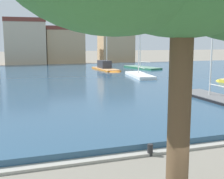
{
  "coord_description": "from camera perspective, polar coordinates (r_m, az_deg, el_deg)",
  "views": [
    {
      "loc": [
        -3.14,
        -4.29,
        4.81
      ],
      "look_at": [
        2.04,
        11.19,
        2.2
      ],
      "focal_mm": 48.24,
      "sensor_mm": 36.0,
      "label": 1
    }
  ],
  "objects": [
    {
      "name": "sailboat_black",
      "position": [
        25.25,
        17.72,
        -1.49
      ],
      "size": [
        2.43,
        7.76,
        9.26
      ],
      "color": "black",
      "rests_on": "ground"
    },
    {
      "name": "sailboat_green",
      "position": [
        51.1,
        5.21,
        4.06
      ],
      "size": [
        4.24,
        8.82,
        9.47
      ],
      "color": "#236B42",
      "rests_on": "ground"
    },
    {
      "name": "sailboat_white",
      "position": [
        39.02,
        4.95,
        2.56
      ],
      "size": [
        3.05,
        8.56,
        6.76
      ],
      "color": "white",
      "rests_on": "ground"
    },
    {
      "name": "townhouse_tall_gabled",
      "position": [
        64.37,
        -16.22,
        8.65
      ],
      "size": [
        8.02,
        7.07,
        9.41
      ],
      "color": "#C6B293",
      "rests_on": "ground"
    },
    {
      "name": "harbor_water",
      "position": [
        35.97,
        -13.33,
        1.47
      ],
      "size": [
        90.64,
        48.1,
        0.4
      ],
      "primitive_type": "cube",
      "color": "#2D5170",
      "rests_on": "ground"
    },
    {
      "name": "townhouse_wide_warehouse",
      "position": [
        68.24,
        0.76,
        9.08
      ],
      "size": [
        7.44,
        5.16,
        9.58
      ],
      "color": "tan",
      "rests_on": "ground"
    },
    {
      "name": "townhouse_corner_house",
      "position": [
        65.81,
        -9.03,
        8.27
      ],
      "size": [
        8.05,
        5.92,
        7.98
      ],
      "color": "tan",
      "rests_on": "ground"
    },
    {
      "name": "sailboat_orange",
      "position": [
        47.09,
        -1.05,
        3.92
      ],
      "size": [
        2.6,
        8.6,
        6.81
      ],
      "color": "orange",
      "rests_on": "ground"
    },
    {
      "name": "quay_edge_coping",
      "position": [
        12.59,
        -2.72,
        -13.09
      ],
      "size": [
        90.64,
        0.5,
        0.12
      ],
      "primitive_type": "cube",
      "color": "#ADA89E",
      "rests_on": "ground"
    },
    {
      "name": "mooring_bollard",
      "position": [
        13.15,
        7.23,
        -11.28
      ],
      "size": [
        0.24,
        0.24,
        0.5
      ],
      "primitive_type": "cylinder",
      "color": "#232326",
      "rests_on": "ground"
    }
  ]
}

